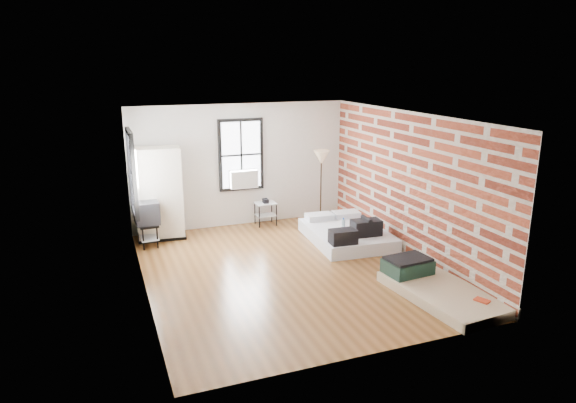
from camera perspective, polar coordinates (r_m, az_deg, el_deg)
name	(u,v)px	position (r m, az deg, el deg)	size (l,w,h in m)	color
ground	(287,270)	(9.48, -0.11, -7.65)	(6.00, 6.00, 0.00)	brown
room_shell	(292,173)	(9.36, 0.43, 3.21)	(5.02, 6.02, 2.80)	silver
mattress_main	(347,233)	(10.96, 6.56, -3.52)	(1.63, 2.13, 0.65)	white
mattress_bare	(434,286)	(8.85, 15.92, -9.06)	(1.29, 2.18, 0.45)	tan
wardrobe	(159,194)	(11.22, -14.13, 0.83)	(1.04, 0.64, 1.98)	black
side_table	(266,207)	(11.92, -2.51, -0.67)	(0.48, 0.39, 0.63)	black
floor_lamp	(321,161)	(12.10, 3.73, 4.54)	(0.36, 0.36, 1.69)	black
tv_stand	(147,214)	(10.91, -15.40, -1.34)	(0.50, 0.69, 0.94)	black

